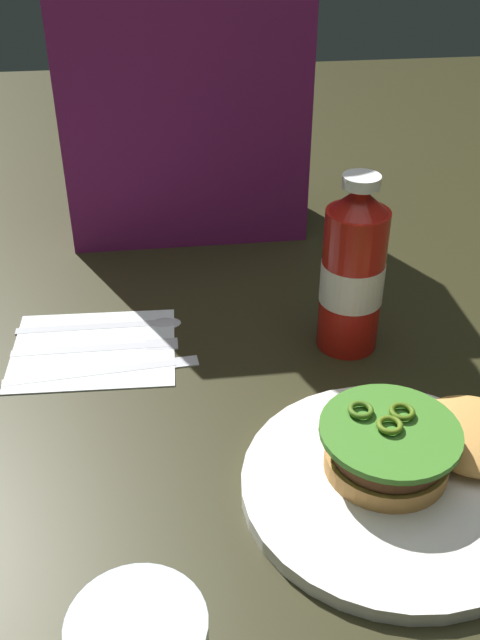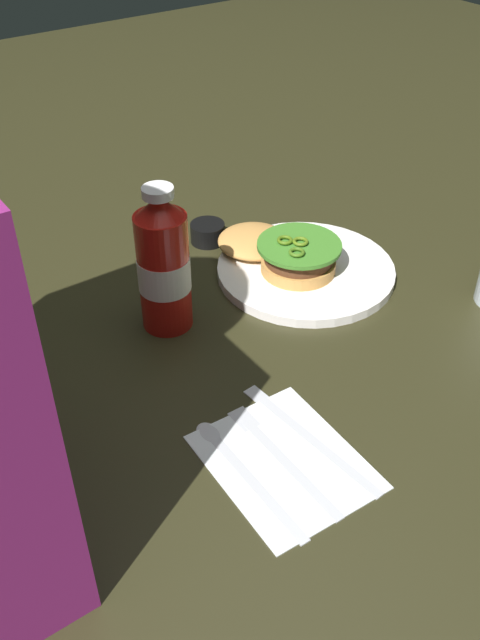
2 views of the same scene
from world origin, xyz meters
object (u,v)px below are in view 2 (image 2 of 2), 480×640
ketchup_bottle (164,266)px  condiment_cup (208,233)px  spoon_utensil (234,459)px  butter_knife (301,429)px  dinner_plate (306,270)px  fork_utensil (274,448)px  burger_sandwich (281,251)px  napkin (285,461)px

ketchup_bottle → condiment_cup: ketchup_bottle is taller
spoon_utensil → butter_knife: bearing=-94.6°
dinner_plate → fork_utensil: (-0.25, 0.25, -0.00)m
butter_knife → spoon_utensil: (0.01, 0.09, 0.00)m
fork_utensil → condiment_cup: bearing=-24.0°
ketchup_bottle → condiment_cup: (0.15, -0.16, -0.08)m
condiment_cup → spoon_utensil: (-0.40, 0.23, -0.01)m
burger_sandwich → butter_knife: size_ratio=0.97×
burger_sandwich → spoon_utensil: (-0.27, 0.27, -0.03)m
spoon_utensil → condiment_cup: bearing=-29.7°
condiment_cup → ketchup_bottle: bearing=132.4°
dinner_plate → ketchup_bottle: size_ratio=1.30×
dinner_plate → condiment_cup: size_ratio=4.81×
dinner_plate → fork_utensil: 0.35m
dinner_plate → fork_utensil: dinner_plate is taller
dinner_plate → butter_knife: bearing=139.4°
dinner_plate → butter_knife: size_ratio=1.26×
burger_sandwich → napkin: size_ratio=1.12×
ketchup_bottle → spoon_utensil: size_ratio=1.05×
dinner_plate → spoon_utensil: bearing=128.7°
condiment_cup → fork_utensil: bearing=156.0°
napkin → fork_utensil: 0.02m
burger_sandwich → napkin: (-0.30, 0.23, -0.03)m
napkin → butter_knife: (0.02, -0.04, 0.00)m
napkin → fork_utensil: fork_utensil is taller
ketchup_bottle → napkin: bearing=175.4°
condiment_cup → burger_sandwich: bearing=-161.7°
dinner_plate → napkin: (-0.27, 0.25, -0.01)m
spoon_utensil → burger_sandwich: bearing=-45.5°
condiment_cup → fork_utensil: size_ratio=0.29×
burger_sandwich → ketchup_bottle: size_ratio=1.00×
butter_knife → spoon_utensil: bearing=85.4°
napkin → butter_knife: bearing=-60.3°
butter_knife → condiment_cup: bearing=-19.1°
spoon_utensil → napkin: bearing=-125.4°
napkin → spoon_utensil: spoon_utensil is taller
condiment_cup → butter_knife: bearing=160.9°
burger_sandwich → spoon_utensil: bearing=134.5°
condiment_cup → spoon_utensil: 0.46m
burger_sandwich → napkin: 0.38m
burger_sandwich → spoon_utensil: size_ratio=1.06×
burger_sandwich → spoon_utensil: 0.38m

